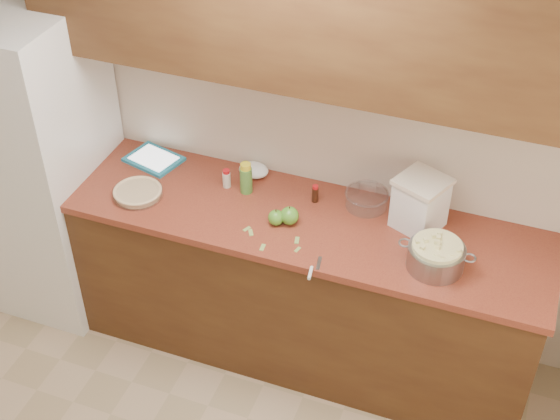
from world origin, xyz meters
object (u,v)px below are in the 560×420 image
(colander, at_px, (436,256))
(tablet, at_px, (154,159))
(pie, at_px, (138,192))
(flour_canister, at_px, (420,202))

(colander, bearing_deg, tablet, 169.22)
(colander, relative_size, tablet, 1.09)
(pie, relative_size, flour_canister, 0.88)
(pie, relative_size, tablet, 0.79)
(pie, height_order, tablet, pie)
(colander, height_order, flour_canister, flour_canister)
(colander, distance_m, flour_canister, 0.31)
(flour_canister, relative_size, tablet, 0.89)
(pie, relative_size, colander, 0.72)
(flour_canister, height_order, tablet, flour_canister)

